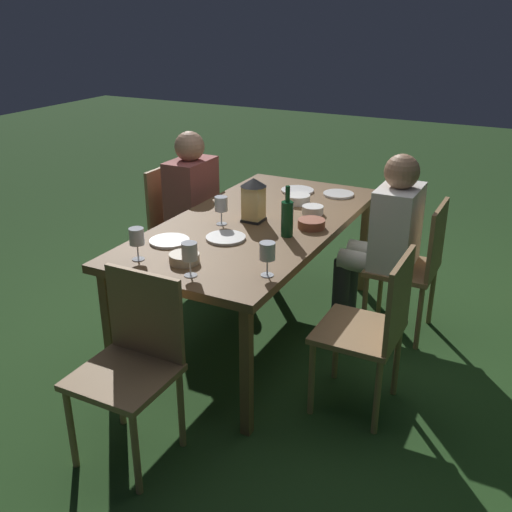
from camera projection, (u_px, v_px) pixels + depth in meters
The scene contains 22 objects.
ground_plane at pixel (256, 331), 3.86m from camera, with size 16.00×16.00×0.00m, color #26471E.
dining_table at pixel (256, 229), 3.59m from camera, with size 1.95×0.96×0.75m.
chair_side_left_a at pixel (178, 220), 4.40m from camera, with size 0.42×0.40×0.87m.
person_in_rust at pixel (200, 204), 4.26m from camera, with size 0.38×0.47×1.15m.
chair_side_right_b at pixel (373, 326), 2.95m from camera, with size 0.42×0.40×0.87m.
chair_head_far at pixel (132, 359), 2.67m from camera, with size 0.40×0.42×0.87m.
chair_side_right_a at pixel (415, 263), 3.67m from camera, with size 0.42×0.40×0.87m.
person_in_cream at pixel (385, 235), 3.69m from camera, with size 0.38×0.47×1.15m.
lantern_centerpiece at pixel (253, 197), 3.51m from camera, with size 0.15×0.15×0.27m.
green_bottle_on_table at pixel (287, 218), 3.30m from camera, with size 0.07×0.07×0.29m.
wine_glass_a at pixel (190, 253), 2.81m from camera, with size 0.08×0.08×0.17m.
wine_glass_b at pixel (137, 238), 2.99m from camera, with size 0.08×0.08×0.17m.
wine_glass_c at pixel (221, 205), 3.47m from camera, with size 0.08×0.08×0.17m.
wine_glass_d at pixel (267, 253), 2.81m from camera, with size 0.08×0.08×0.17m.
plate_a at pixel (338, 194), 4.05m from camera, with size 0.21×0.21×0.01m, color white.
plate_b at pixel (226, 238), 3.30m from camera, with size 0.22×0.22×0.01m, color silver.
plate_c at pixel (297, 191), 4.13m from camera, with size 0.23×0.23×0.01m, color white.
plate_d at pixel (169, 241), 3.25m from camera, with size 0.22×0.22×0.01m, color white.
bowl_olives at pixel (184, 258), 2.99m from camera, with size 0.15×0.15×0.05m.
bowl_bread at pixel (298, 199), 3.88m from camera, with size 0.16×0.16×0.06m.
bowl_salad at pixel (311, 223), 3.45m from camera, with size 0.16×0.16×0.05m.
bowl_dip at pixel (313, 210), 3.68m from camera, with size 0.13×0.13×0.05m.
Camera 1 is at (3.00, 1.53, 1.96)m, focal length 41.83 mm.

